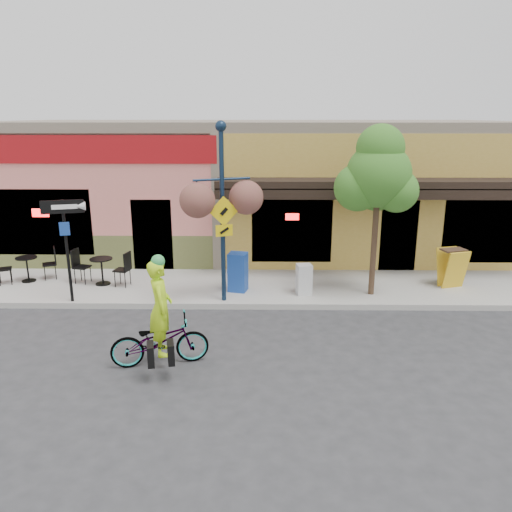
{
  "coord_description": "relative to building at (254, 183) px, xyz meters",
  "views": [
    {
      "loc": [
        0.32,
        -11.17,
        4.71
      ],
      "look_at": [
        0.16,
        0.5,
        1.4
      ],
      "focal_mm": 35.0,
      "sensor_mm": 36.0,
      "label": 1
    }
  ],
  "objects": [
    {
      "name": "ground",
      "position": [
        0.0,
        -7.5,
        -2.25
      ],
      "size": [
        90.0,
        90.0,
        0.0
      ],
      "primitive_type": "plane",
      "color": "#2D2D30",
      "rests_on": "ground"
    },
    {
      "name": "lamp_post",
      "position": [
        -0.66,
        -6.72,
        0.12
      ],
      "size": [
        1.53,
        1.04,
        4.45
      ],
      "primitive_type": null,
      "rotation": [
        0.0,
        0.0,
        0.37
      ],
      "color": "#12243A",
      "rests_on": "sidewalk"
    },
    {
      "name": "building",
      "position": [
        0.0,
        0.0,
        0.0
      ],
      "size": [
        18.2,
        8.2,
        4.5
      ],
      "primitive_type": null,
      "color": "#E37B70",
      "rests_on": "ground"
    },
    {
      "name": "curb",
      "position": [
        0.0,
        -6.95,
        -2.17
      ],
      "size": [
        24.0,
        0.12,
        0.15
      ],
      "primitive_type": "cube",
      "color": "#A8A59E",
      "rests_on": "ground"
    },
    {
      "name": "cyclist_rider",
      "position": [
        -1.61,
        -9.86,
        -1.31
      ],
      "size": [
        0.59,
        0.77,
        1.87
      ],
      "primitive_type": "imported",
      "rotation": [
        0.0,
        0.0,
        1.8
      ],
      "color": "#BDF319",
      "rests_on": "ground"
    },
    {
      "name": "newspaper_box_grey",
      "position": [
        1.41,
        -6.24,
        -1.7
      ],
      "size": [
        0.43,
        0.4,
        0.81
      ],
      "primitive_type": null,
      "rotation": [
        0.0,
        0.0,
        0.18
      ],
      "color": "silver",
      "rests_on": "sidewalk"
    },
    {
      "name": "sandwich_board",
      "position": [
        5.55,
        -5.78,
        -1.56
      ],
      "size": [
        0.75,
        0.64,
        1.07
      ],
      "primitive_type": null,
      "rotation": [
        0.0,
        0.0,
        0.29
      ],
      "color": "gold",
      "rests_on": "sidewalk"
    },
    {
      "name": "cafe_set_right",
      "position": [
        -4.13,
        -5.54,
        -1.61
      ],
      "size": [
        1.77,
        1.14,
        0.98
      ],
      "primitive_type": null,
      "rotation": [
        0.0,
        0.0,
        -0.21
      ],
      "color": "black",
      "rests_on": "sidewalk"
    },
    {
      "name": "newspaper_box_blue",
      "position": [
        -0.33,
        -6.01,
        -1.58
      ],
      "size": [
        0.55,
        0.52,
        1.05
      ],
      "primitive_type": null,
      "rotation": [
        0.0,
        0.0,
        -0.23
      ],
      "color": "#19409B",
      "rests_on": "sidewalk"
    },
    {
      "name": "cafe_set_left",
      "position": [
        -6.32,
        -5.31,
        -1.64
      ],
      "size": [
        1.73,
        1.34,
        0.93
      ],
      "primitive_type": null,
      "rotation": [
        0.0,
        0.0,
        0.42
      ],
      "color": "black",
      "rests_on": "sidewalk"
    },
    {
      "name": "street_tree",
      "position": [
        3.19,
        -6.21,
        0.11
      ],
      "size": [
        1.92,
        1.92,
        4.42
      ],
      "primitive_type": null,
      "rotation": [
        0.0,
        0.0,
        0.12
      ],
      "color": "#3D7A26",
      "rests_on": "sidewalk"
    },
    {
      "name": "bicycle",
      "position": [
        -1.66,
        -9.86,
        -1.76
      ],
      "size": [
        1.98,
        1.07,
        0.99
      ],
      "primitive_type": "imported",
      "rotation": [
        0.0,
        0.0,
        1.8
      ],
      "color": "maroon",
      "rests_on": "ground"
    },
    {
      "name": "one_way_sign",
      "position": [
        -4.51,
        -6.85,
        -0.8
      ],
      "size": [
        1.02,
        0.47,
        2.6
      ],
      "primitive_type": null,
      "rotation": [
        0.0,
        0.0,
        0.26
      ],
      "color": "black",
      "rests_on": "sidewalk"
    },
    {
      "name": "sidewalk",
      "position": [
        0.0,
        -5.5,
        -2.17
      ],
      "size": [
        24.0,
        3.0,
        0.15
      ],
      "primitive_type": "cube",
      "color": "#9E9B93",
      "rests_on": "ground"
    }
  ]
}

